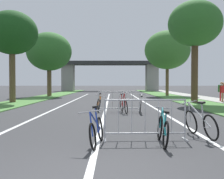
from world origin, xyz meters
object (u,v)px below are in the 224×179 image
at_px(crowd_barrier_nearest, 146,120).
at_px(tree_left_maple_mid, 50,52).
at_px(bicycle_orange_0, 99,104).
at_px(pedestrian_pushing_bike, 224,90).
at_px(pedestrian_strolling, 222,90).
at_px(bicycle_blue_1, 97,130).
at_px(crowd_barrier_second, 120,102).
at_px(bicycle_white_2, 141,105).
at_px(bicycle_red_4, 124,105).
at_px(tree_right_pine_far, 168,50).
at_px(bicycle_teal_5, 163,130).
at_px(bicycle_silver_3, 201,123).
at_px(tree_left_pine_near, 13,33).
at_px(tree_right_oak_mid, 195,24).

bearing_deg(crowd_barrier_nearest, tree_left_maple_mid, 108.49).
relative_size(bicycle_orange_0, pedestrian_pushing_bike, 1.13).
bearing_deg(pedestrian_strolling, bicycle_blue_1, 55.94).
bearing_deg(bicycle_blue_1, crowd_barrier_second, -89.44).
height_order(bicycle_blue_1, pedestrian_strolling, pedestrian_strolling).
bearing_deg(crowd_barrier_nearest, bicycle_white_2, 85.02).
distance_m(crowd_barrier_nearest, bicycle_red_4, 6.50).
distance_m(crowd_barrier_second, bicycle_white_2, 1.19).
bearing_deg(bicycle_white_2, tree_right_pine_far, 80.88).
distance_m(crowd_barrier_second, bicycle_teal_5, 7.45).
bearing_deg(tree_right_pine_far, bicycle_orange_0, -112.61).
distance_m(bicycle_orange_0, bicycle_blue_1, 8.00).
height_order(bicycle_white_2, pedestrian_strolling, pedestrian_strolling).
xyz_separation_m(bicycle_blue_1, bicycle_white_2, (1.76, 6.90, 0.03)).
relative_size(bicycle_orange_0, bicycle_silver_3, 0.98).
bearing_deg(tree_left_maple_mid, pedestrian_pushing_bike, -33.74).
height_order(crowd_barrier_second, bicycle_orange_0, crowd_barrier_second).
bearing_deg(bicycle_teal_5, bicycle_red_4, 97.98).
xyz_separation_m(tree_right_pine_far, bicycle_silver_3, (-3.92, -23.88, -4.84)).
distance_m(tree_left_pine_near, tree_right_pine_far, 17.50).
height_order(tree_right_oak_mid, bicycle_red_4, tree_right_oak_mid).
bearing_deg(tree_right_pine_far, tree_left_maple_mid, -175.04).
distance_m(bicycle_blue_1, pedestrian_pushing_bike, 16.07).
xyz_separation_m(tree_right_pine_far, crowd_barrier_second, (-5.92, -17.33, -4.70)).
bearing_deg(tree_right_oak_mid, bicycle_teal_5, -109.61).
distance_m(bicycle_white_2, pedestrian_strolling, 10.57).
bearing_deg(bicycle_orange_0, crowd_barrier_nearest, 94.67).
xyz_separation_m(bicycle_white_2, pedestrian_strolling, (7.06, 7.84, 0.57)).
height_order(bicycle_silver_3, pedestrian_pushing_bike, pedestrian_pushing_bike).
height_order(crowd_barrier_nearest, bicycle_orange_0, crowd_barrier_nearest).
height_order(tree_left_maple_mid, bicycle_silver_3, tree_left_maple_mid).
bearing_deg(tree_right_pine_far, bicycle_red_4, -107.85).
relative_size(bicycle_silver_3, bicycle_red_4, 0.99).
bearing_deg(bicycle_red_4, tree_right_pine_far, -117.00).
xyz_separation_m(bicycle_white_2, bicycle_silver_3, (0.97, -5.97, -0.00)).
bearing_deg(tree_left_pine_near, tree_right_pine_far, 38.66).
bearing_deg(tree_right_oak_mid, bicycle_white_2, -124.63).
bearing_deg(crowd_barrier_nearest, bicycle_blue_1, -155.59).
relative_size(bicycle_white_2, pedestrian_strolling, 1.06).
height_order(bicycle_silver_3, pedestrian_strolling, pedestrian_strolling).
bearing_deg(bicycle_red_4, bicycle_white_2, 160.87).
bearing_deg(tree_right_oak_mid, crowd_barrier_second, -132.75).
relative_size(bicycle_silver_3, bicycle_teal_5, 1.07).
distance_m(crowd_barrier_nearest, crowd_barrier_second, 6.95).
bearing_deg(crowd_barrier_second, pedestrian_strolling, 41.90).
height_order(tree_right_pine_far, crowd_barrier_nearest, tree_right_pine_far).
distance_m(crowd_barrier_second, bicycle_silver_3, 6.85).
xyz_separation_m(tree_right_oak_mid, bicycle_silver_3, (-3.66, -12.68, -5.34)).
bearing_deg(crowd_barrier_nearest, tree_right_oak_mid, 68.34).
xyz_separation_m(tree_left_maple_mid, pedestrian_strolling, (15.35, -8.93, -3.94)).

